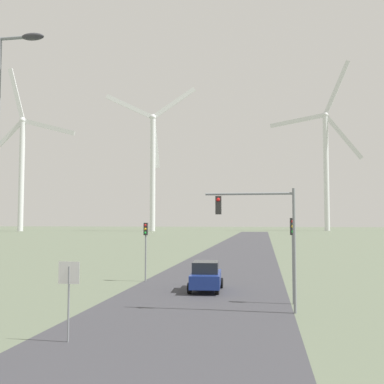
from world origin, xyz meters
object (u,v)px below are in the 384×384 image
(traffic_light_post_near_left, at_px, (146,238))
(wind_turbine_center, at_px, (326,158))
(wind_turbine_far_left, at_px, (22,161))
(car_approaching, at_px, (206,276))
(traffic_light_mast_overhead, at_px, (262,224))
(traffic_light_post_near_right, at_px, (293,241))
(stop_sign_near, at_px, (69,286))
(wind_turbine_left, at_px, (153,160))

(traffic_light_post_near_left, height_order, wind_turbine_center, wind_turbine_center)
(wind_turbine_far_left, bearing_deg, car_approaching, -56.29)
(traffic_light_post_near_left, xyz_separation_m, traffic_light_mast_overhead, (8.40, -9.69, 1.14))
(traffic_light_post_near_right, height_order, wind_turbine_far_left, wind_turbine_far_left)
(stop_sign_near, xyz_separation_m, traffic_light_mast_overhead, (6.96, 6.42, 2.20))
(wind_turbine_left, bearing_deg, stop_sign_near, -76.86)
(traffic_light_post_near_left, height_order, traffic_light_post_near_right, traffic_light_post_near_right)
(traffic_light_post_near_right, xyz_separation_m, wind_turbine_center, (25.00, 173.45, 27.95))
(wind_turbine_far_left, bearing_deg, stop_sign_near, -59.41)
(wind_turbine_far_left, bearing_deg, wind_turbine_center, 12.62)
(wind_turbine_far_left, distance_m, wind_turbine_left, 53.89)
(traffic_light_post_near_left, height_order, traffic_light_mast_overhead, traffic_light_mast_overhead)
(traffic_light_post_near_left, height_order, car_approaching, traffic_light_post_near_left)
(traffic_light_mast_overhead, relative_size, wind_turbine_far_left, 0.09)
(traffic_light_mast_overhead, bearing_deg, car_approaching, 120.37)
(car_approaching, xyz_separation_m, wind_turbine_center, (30.12, 169.80, 30.33))
(wind_turbine_left, bearing_deg, wind_turbine_far_left, -170.39)
(car_approaching, xyz_separation_m, wind_turbine_left, (-41.53, 150.85, 28.34))
(stop_sign_near, distance_m, traffic_light_post_near_left, 16.21)
(traffic_light_post_near_left, xyz_separation_m, car_approaching, (4.86, -3.64, -2.17))
(stop_sign_near, height_order, traffic_light_mast_overhead, traffic_light_mast_overhead)
(traffic_light_post_near_left, bearing_deg, stop_sign_near, -84.86)
(traffic_light_post_near_right, bearing_deg, traffic_light_post_near_left, 143.85)
(car_approaching, bearing_deg, wind_turbine_far_left, 123.71)
(traffic_light_post_near_left, relative_size, car_approaching, 1.00)
(wind_turbine_far_left, xyz_separation_m, wind_turbine_left, (53.13, 8.99, 0.48))
(stop_sign_near, xyz_separation_m, wind_turbine_left, (-38.11, 163.32, 27.23))
(car_approaching, bearing_deg, traffic_light_post_near_left, 143.19)
(traffic_light_post_near_left, bearing_deg, traffic_light_mast_overhead, -49.05)
(traffic_light_mast_overhead, bearing_deg, wind_turbine_center, 81.41)
(stop_sign_near, distance_m, traffic_light_post_near_right, 12.33)
(traffic_light_post_near_right, distance_m, wind_turbine_left, 163.47)
(traffic_light_post_near_left, bearing_deg, traffic_light_post_near_right, -36.15)
(wind_turbine_left, bearing_deg, traffic_light_mast_overhead, -73.97)
(stop_sign_near, relative_size, traffic_light_mast_overhead, 0.49)
(traffic_light_post_near_left, relative_size, wind_turbine_left, 0.07)
(traffic_light_post_near_right, distance_m, traffic_light_mast_overhead, 3.01)
(wind_turbine_left, distance_m, wind_turbine_center, 74.13)
(wind_turbine_center, bearing_deg, traffic_light_post_near_right, -98.20)
(wind_turbine_center, bearing_deg, wind_turbine_left, -165.19)
(stop_sign_near, relative_size, traffic_light_post_near_left, 0.69)
(traffic_light_post_near_right, relative_size, car_approaching, 1.07)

